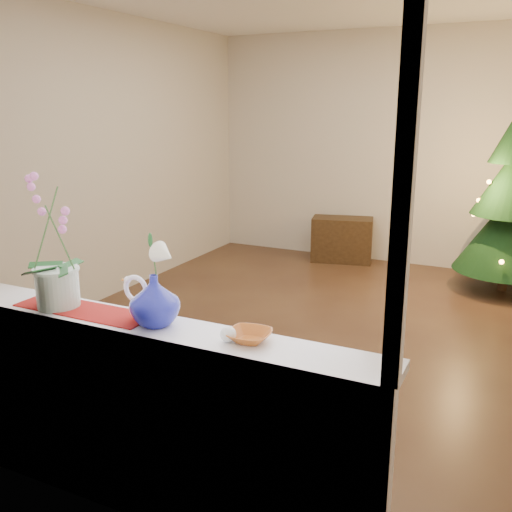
{
  "coord_description": "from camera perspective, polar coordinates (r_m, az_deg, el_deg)",
  "views": [
    {
      "loc": [
        1.44,
        -4.27,
        1.85
      ],
      "look_at": [
        0.04,
        -1.4,
        1.0
      ],
      "focal_mm": 40.0,
      "sensor_mm": 36.0,
      "label": 1
    }
  ],
  "objects": [
    {
      "name": "runner",
      "position": [
        2.79,
        -16.86,
        -5.18
      ],
      "size": [
        0.7,
        0.2,
        0.01
      ],
      "primitive_type": "cube",
      "color": "maroon",
      "rests_on": "windowsill"
    },
    {
      "name": "xmas_tree",
      "position": [
        6.21,
        24.23,
        5.12
      ],
      "size": [
        1.1,
        1.1,
        1.88
      ],
      "primitive_type": null,
      "rotation": [
        0.0,
        0.0,
        -0.08
      ],
      "color": "black",
      "rests_on": "ground"
    },
    {
      "name": "lily",
      "position": [
        2.44,
        -10.36,
        1.09
      ],
      "size": [
        0.14,
        0.08,
        0.2
      ],
      "primitive_type": null,
      "color": "silver",
      "rests_on": "blue_vase"
    },
    {
      "name": "wall_back",
      "position": [
        6.94,
        14.1,
        10.29
      ],
      "size": [
        4.5,
        0.1,
        2.7
      ],
      "primitive_type": "cube",
      "color": "beige",
      "rests_on": "ground"
    },
    {
      "name": "side_table",
      "position": [
        7.0,
        8.59,
        1.64
      ],
      "size": [
        0.78,
        0.51,
        0.54
      ],
      "primitive_type": "cube",
      "rotation": [
        0.0,
        0.0,
        0.23
      ],
      "color": "black",
      "rests_on": "ground"
    },
    {
      "name": "swan",
      "position": [
        2.56,
        -11.02,
        -4.38
      ],
      "size": [
        0.23,
        0.11,
        0.2
      ],
      "primitive_type": null,
      "rotation": [
        0.0,
        0.0,
        -0.0
      ],
      "color": "white",
      "rests_on": "windowsill"
    },
    {
      "name": "amber_dish",
      "position": [
        2.33,
        -0.65,
        -8.08
      ],
      "size": [
        0.17,
        0.17,
        0.04
      ],
      "primitive_type": "imported",
      "rotation": [
        0.0,
        0.0,
        0.11
      ],
      "color": "#A4511A",
      "rests_on": "windowsill"
    },
    {
      "name": "orchid_pot",
      "position": [
        2.79,
        -19.62,
        1.3
      ],
      "size": [
        0.22,
        0.22,
        0.63
      ],
      "primitive_type": null,
      "rotation": [
        0.0,
        0.0,
        0.02
      ],
      "color": "beige",
      "rests_on": "windowsill"
    },
    {
      "name": "wall_left",
      "position": [
        5.67,
        -15.05,
        9.3
      ],
      "size": [
        0.1,
        5.0,
        2.7
      ],
      "primitive_type": "cube",
      "color": "beige",
      "rests_on": "ground"
    },
    {
      "name": "ground",
      "position": [
        4.87,
        6.79,
        -7.56
      ],
      "size": [
        5.0,
        5.0,
        0.0
      ],
      "primitive_type": "plane",
      "color": "#372016",
      "rests_on": "ground"
    },
    {
      "name": "paperweight",
      "position": [
        2.32,
        -2.8,
        -7.82
      ],
      "size": [
        0.09,
        0.09,
        0.07
      ],
      "primitive_type": "sphere",
      "rotation": [
        0.0,
        0.0,
        0.36
      ],
      "color": "silver",
      "rests_on": "windowsill"
    },
    {
      "name": "window_frame",
      "position": [
        2.31,
        -12.92,
        10.81
      ],
      "size": [
        2.22,
        0.06,
        1.6
      ],
      "primitive_type": null,
      "color": "white",
      "rests_on": "windowsill"
    },
    {
      "name": "window_apron",
      "position": [
        2.71,
        -11.19,
        -16.78
      ],
      "size": [
        2.2,
        0.08,
        0.88
      ],
      "primitive_type": "cube",
      "color": "white",
      "rests_on": "ground"
    },
    {
      "name": "windowsill",
      "position": [
        2.57,
        -10.5,
        -7.09
      ],
      "size": [
        2.2,
        0.26,
        0.04
      ],
      "primitive_type": "cube",
      "color": "white",
      "rests_on": "window_apron"
    },
    {
      "name": "blue_vase",
      "position": [
        2.5,
        -10.12,
        -4.0
      ],
      "size": [
        0.33,
        0.33,
        0.26
      ],
      "primitive_type": "imported",
      "rotation": [
        0.0,
        0.0,
        -0.42
      ],
      "color": "navy",
      "rests_on": "windowsill"
    },
    {
      "name": "wall_front",
      "position": [
        2.34,
        -12.89,
        2.17
      ],
      "size": [
        4.5,
        0.1,
        2.7
      ],
      "primitive_type": "cube",
      "color": "beige",
      "rests_on": "ground"
    }
  ]
}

